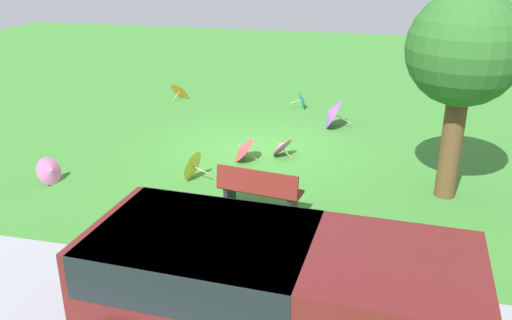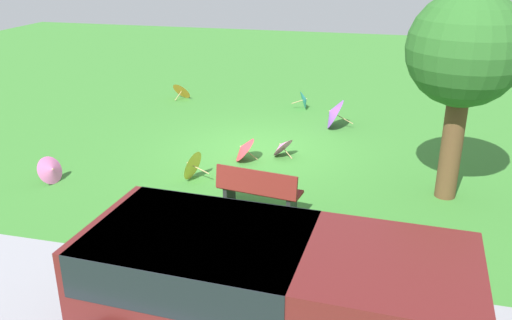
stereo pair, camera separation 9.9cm
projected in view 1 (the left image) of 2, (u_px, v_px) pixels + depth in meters
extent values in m
plane|color=#387A2D|center=(259.00, 150.00, 13.39)|extent=(40.00, 40.00, 0.00)
cube|color=#591919|center=(277.00, 292.00, 6.44)|extent=(4.68, 2.11, 1.35)
cube|color=black|center=(205.00, 251.00, 6.54)|extent=(2.66, 2.04, 0.55)
cylinder|color=black|center=(187.00, 263.00, 7.89)|extent=(0.77, 0.26, 0.76)
cylinder|color=black|center=(414.00, 302.00, 7.04)|extent=(0.77, 0.26, 0.76)
cube|color=maroon|center=(260.00, 189.00, 10.13)|extent=(1.65, 0.68, 0.05)
cube|color=maroon|center=(256.00, 182.00, 9.88)|extent=(1.60, 0.34, 0.45)
cube|color=black|center=(230.00, 194.00, 10.44)|extent=(0.14, 0.41, 0.45)
cube|color=black|center=(292.00, 206.00, 9.99)|extent=(0.14, 0.41, 0.45)
cylinder|color=brown|center=(452.00, 141.00, 10.50)|extent=(0.41, 0.41, 2.32)
sphere|color=#286023|center=(465.00, 48.00, 9.83)|extent=(2.15, 2.15, 2.15)
cylinder|color=tan|center=(201.00, 170.00, 11.50)|extent=(0.40, 0.10, 0.14)
cone|color=yellow|center=(190.00, 165.00, 11.58)|extent=(0.44, 0.71, 0.67)
sphere|color=tan|center=(187.00, 163.00, 11.59)|extent=(0.05, 0.04, 0.04)
cylinder|color=tan|center=(251.00, 155.00, 12.67)|extent=(0.30, 0.10, 0.26)
cone|color=#D8383F|center=(242.00, 148.00, 12.61)|extent=(0.69, 0.78, 0.60)
sphere|color=tan|center=(240.00, 147.00, 12.59)|extent=(0.06, 0.05, 0.05)
cylinder|color=tan|center=(43.00, 173.00, 11.50)|extent=(0.38, 0.12, 0.19)
cone|color=pink|center=(51.00, 170.00, 11.36)|extent=(0.48, 0.67, 0.60)
sphere|color=tan|center=(52.00, 170.00, 11.33)|extent=(0.05, 0.05, 0.05)
cylinder|color=tan|center=(295.00, 102.00, 16.67)|extent=(0.34, 0.13, 0.13)
cone|color=teal|center=(303.00, 99.00, 16.66)|extent=(0.45, 0.64, 0.59)
sphere|color=tan|center=(305.00, 99.00, 16.66)|extent=(0.05, 0.05, 0.04)
cylinder|color=tan|center=(343.00, 119.00, 14.87)|extent=(0.51, 0.06, 0.27)
cone|color=purple|center=(331.00, 112.00, 14.86)|extent=(0.64, 0.93, 0.88)
sphere|color=tan|center=(328.00, 111.00, 14.86)|extent=(0.05, 0.04, 0.05)
cylinder|color=tan|center=(176.00, 96.00, 17.62)|extent=(0.15, 0.32, 0.25)
cone|color=orange|center=(180.00, 90.00, 17.72)|extent=(0.78, 0.69, 0.59)
sphere|color=tan|center=(181.00, 89.00, 17.74)|extent=(0.05, 0.06, 0.05)
cylinder|color=tan|center=(287.00, 153.00, 12.83)|extent=(0.27, 0.13, 0.23)
cone|color=pink|center=(281.00, 146.00, 12.87)|extent=(0.64, 0.71, 0.52)
sphere|color=tan|center=(279.00, 144.00, 12.88)|extent=(0.06, 0.05, 0.05)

